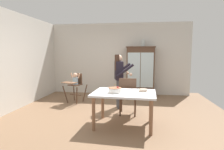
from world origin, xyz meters
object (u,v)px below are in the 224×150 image
(china_cabinet, at_px, (140,71))
(dining_table, at_px, (124,97))
(ceramic_vase, at_px, (143,43))
(serving_bowl, at_px, (143,90))
(dining_chair_far_side, at_px, (128,94))
(adult_person, at_px, (119,74))
(high_chair_with_toddler, at_px, (75,82))
(birthday_cake, at_px, (115,90))

(china_cabinet, distance_m, dining_table, 3.03)
(ceramic_vase, relative_size, serving_bowl, 1.50)
(china_cabinet, relative_size, dining_chair_far_side, 1.89)
(ceramic_vase, xyz_separation_m, serving_bowl, (-0.05, -2.86, -1.16))
(adult_person, distance_m, dining_table, 1.39)
(dining_table, bearing_deg, china_cabinet, 82.94)
(serving_bowl, xyz_separation_m, dining_chair_far_side, (-0.36, 0.54, -0.21))
(high_chair_with_toddler, distance_m, adult_person, 1.53)
(ceramic_vase, height_order, dining_table, ceramic_vase)
(ceramic_vase, xyz_separation_m, dining_table, (-0.45, -3.00, -1.29))
(dining_table, xyz_separation_m, dining_chair_far_side, (0.04, 0.68, -0.08))
(dining_table, bearing_deg, adult_person, 100.39)
(ceramic_vase, distance_m, dining_table, 3.29)
(birthday_cake, bearing_deg, dining_chair_far_side, 73.08)
(china_cabinet, height_order, dining_chair_far_side, china_cabinet)
(high_chair_with_toddler, relative_size, dining_chair_far_side, 0.99)
(high_chair_with_toddler, height_order, birthday_cake, high_chair_with_toddler)
(high_chair_with_toddler, relative_size, dining_table, 0.69)
(high_chair_with_toddler, xyz_separation_m, dining_chair_far_side, (1.73, -1.05, -0.10))
(adult_person, relative_size, dining_table, 1.12)
(serving_bowl, bearing_deg, dining_chair_far_side, 123.51)
(adult_person, bearing_deg, birthday_cake, 166.69)
(adult_person, relative_size, birthday_cake, 5.47)
(dining_table, relative_size, birthday_cake, 4.89)
(china_cabinet, height_order, dining_table, china_cabinet)
(adult_person, xyz_separation_m, dining_table, (0.24, -1.33, -0.33))
(china_cabinet, xyz_separation_m, birthday_cake, (-0.56, -3.07, -0.12))
(birthday_cake, height_order, serving_bowl, birthday_cake)
(high_chair_with_toddler, bearing_deg, dining_chair_far_side, -13.56)
(dining_table, bearing_deg, dining_chair_far_side, 86.32)
(adult_person, bearing_deg, high_chair_with_toddler, 58.76)
(dining_chair_far_side, bearing_deg, adult_person, -65.51)
(china_cabinet, bearing_deg, birthday_cake, -100.30)
(birthday_cake, distance_m, dining_chair_far_side, 0.83)
(china_cabinet, bearing_deg, dining_chair_far_side, -98.05)
(dining_table, height_order, serving_bowl, serving_bowl)
(china_cabinet, relative_size, adult_person, 1.18)
(ceramic_vase, bearing_deg, serving_bowl, -90.99)
(high_chair_with_toddler, relative_size, birthday_cake, 3.39)
(china_cabinet, relative_size, serving_bowl, 10.06)
(adult_person, bearing_deg, serving_bowl, -167.00)
(dining_table, relative_size, serving_bowl, 7.61)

